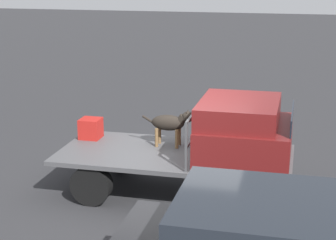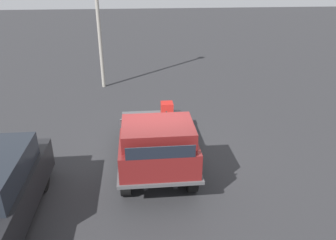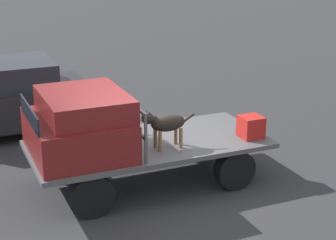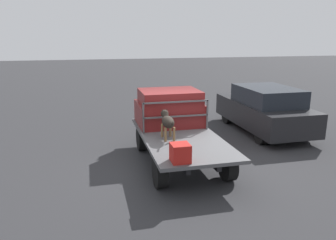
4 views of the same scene
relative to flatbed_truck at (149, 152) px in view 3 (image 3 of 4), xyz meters
The scene contains 6 objects.
ground_plane 0.56m from the flatbed_truck, ahead, with size 80.00×80.00×0.00m, color #2D2D30.
flatbed_truck is the anchor object (origin of this frame).
truck_cab 1.36m from the flatbed_truck, ahead, with size 1.53×1.80×1.00m.
truck_headboard 0.84m from the flatbed_truck, ahead, with size 0.04×1.80×0.82m.
dog 0.74m from the flatbed_truck, 111.02° to the left, with size 0.99×0.28×0.70m.
cargo_crate 1.85m from the flatbed_truck, 164.63° to the left, with size 0.38×0.38×0.38m.
Camera 3 is at (3.27, 8.42, 4.21)m, focal length 60.00 mm.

